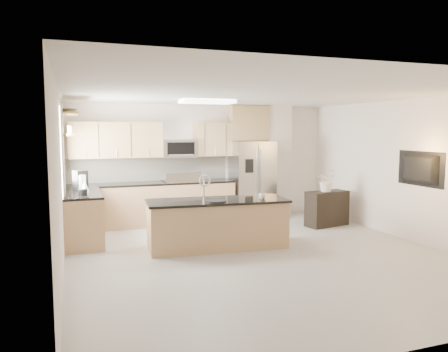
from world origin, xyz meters
name	(u,v)px	position (x,y,z in m)	size (l,w,h in m)	color
floor	(261,256)	(0.00, 0.00, 0.00)	(6.50, 6.50, 0.00)	#A9A6A1
ceiling	(262,93)	(0.00, 0.00, 2.60)	(6.00, 6.50, 0.02)	silver
wall_back	(203,162)	(0.00, 3.25, 1.30)	(6.00, 0.02, 2.60)	white
wall_front	(413,212)	(0.00, -3.25, 1.30)	(6.00, 0.02, 2.60)	white
wall_left	(60,184)	(-3.00, 0.00, 1.30)	(0.02, 6.50, 2.60)	white
wall_right	(412,170)	(3.00, 0.00, 1.30)	(0.02, 6.50, 2.60)	white
back_counter	(152,203)	(-1.23, 2.93, 0.47)	(3.55, 0.66, 1.44)	tan
left_counter	(83,218)	(-2.67, 1.85, 0.46)	(0.66, 1.50, 0.92)	tan
range	(181,202)	(-0.60, 2.92, 0.47)	(0.76, 0.64, 1.14)	black
upper_cabinets	(146,140)	(-1.30, 3.09, 1.83)	(3.50, 0.33, 0.75)	tan
microwave	(179,148)	(-0.60, 3.04, 1.63)	(0.76, 0.40, 0.40)	#B0B0B3
refrigerator	(252,180)	(1.06, 2.87, 0.89)	(0.92, 0.78, 1.78)	#B0B0B3
partition_column	(277,161)	(1.82, 3.10, 1.30)	(0.60, 0.30, 2.60)	silver
window	(63,152)	(-2.98, 1.85, 1.65)	(0.04, 1.15, 1.65)	white
shelf_lower	(70,135)	(-2.85, 1.95, 1.95)	(0.30, 1.20, 0.04)	olive
shelf_upper	(69,114)	(-2.85, 1.95, 2.32)	(0.30, 1.20, 0.04)	olive
ceiling_fixture	(207,102)	(-0.40, 1.60, 2.56)	(1.00, 0.50, 0.06)	white
island	(217,223)	(-0.49, 0.75, 0.42)	(2.48, 1.07, 1.26)	tan
credenza	(327,208)	(2.26, 1.60, 0.37)	(0.93, 0.39, 0.74)	black
cup	(262,196)	(0.27, 0.56, 0.88)	(0.12, 0.12, 0.10)	silver
platter	(216,201)	(-0.57, 0.58, 0.85)	(0.34, 0.34, 0.02)	black
blender	(83,187)	(-2.68, 1.47, 1.07)	(0.15, 0.15, 0.35)	black
kettle	(85,186)	(-2.62, 1.89, 1.02)	(0.18, 0.18, 0.23)	#B0B0B3
coffee_maker	(80,181)	(-2.69, 2.06, 1.10)	(0.28, 0.30, 0.38)	black
bowl	(69,110)	(-2.85, 2.05, 2.39)	(0.40, 0.40, 0.10)	#B0B0B3
flower_vase	(326,175)	(2.19, 1.55, 1.10)	(0.64, 0.56, 0.71)	white
television	(417,169)	(2.91, -0.20, 1.35)	(1.08, 0.14, 0.62)	black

